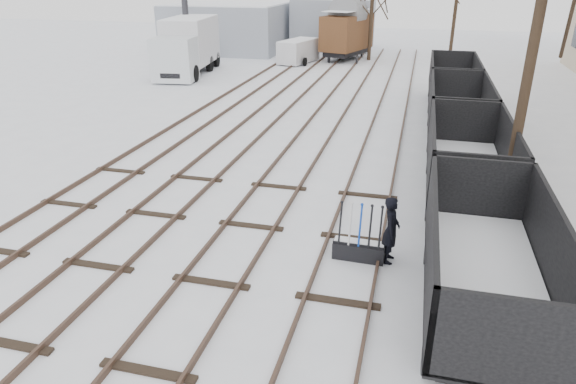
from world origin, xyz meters
name	(u,v)px	position (x,y,z in m)	size (l,w,h in m)	color
ground	(211,283)	(0.00, 0.00, 0.00)	(120.00, 120.00, 0.00)	white
tracks	(322,125)	(0.00, 13.67, 0.07)	(13.90, 52.00, 0.16)	black
shed_left	(228,27)	(-13.00, 36.00, 2.05)	(10.00, 8.00, 4.10)	#8F96A1
shed_right	(334,23)	(-4.00, 40.00, 2.25)	(7.00, 6.00, 4.50)	#8F96A1
ground_frame	(359,249)	(3.21, 1.99, 0.28)	(1.31, 0.47, 1.49)	black
worker	(391,230)	(3.96, 2.09, 0.87)	(0.64, 0.42, 1.74)	black
freight_wagon_a	(486,278)	(6.00, 0.24, 0.95)	(2.45, 6.12, 2.50)	black
freight_wagon_b	(467,170)	(6.00, 6.64, 0.95)	(2.45, 6.12, 2.50)	black
freight_wagon_c	(458,118)	(6.00, 13.04, 0.95)	(2.45, 6.12, 2.50)	black
freight_wagon_d	(452,88)	(6.00, 19.44, 0.95)	(2.45, 6.12, 2.50)	black
box_van_wagon	(347,31)	(-1.80, 33.40, 2.26)	(4.08, 5.66, 3.89)	black
lorry	(187,46)	(-11.67, 24.49, 1.94)	(3.47, 8.53, 3.76)	black
panel_van	(298,51)	(-5.24, 31.02, 0.93)	(2.70, 4.36, 1.79)	silver
crane	(188,32)	(-13.06, 27.79, 2.46)	(2.46, 5.55, 9.34)	#28282D
tree_near	(528,77)	(7.17, 6.10, 4.04)	(0.30, 0.30, 8.09)	black
tree_far_left	(371,27)	(0.03, 33.83, 2.60)	(0.30, 0.30, 5.19)	black
tree_far_right	(455,13)	(6.60, 38.65, 3.43)	(0.30, 0.30, 6.86)	black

